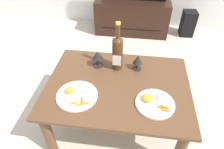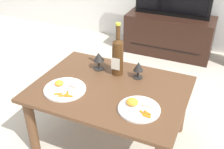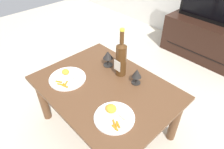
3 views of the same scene
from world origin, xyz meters
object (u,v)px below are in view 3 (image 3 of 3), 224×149
tv_stand (205,40)px  goblet_left (108,56)px  dinner_plate_left (68,78)px  dining_table (105,95)px  dinner_plate_right (114,116)px  goblet_right (137,74)px  wine_bottle (121,58)px

tv_stand → goblet_left: goblet_left is taller
dinner_plate_left → dining_table: bearing=30.1°
dinner_plate_right → goblet_left: bearing=141.6°
tv_stand → goblet_left: size_ratio=7.44×
dining_table → dinner_plate_right: dinner_plate_right is taller
goblet_right → dinner_plate_left: bearing=-138.3°
dinner_plate_left → dinner_plate_right: (0.53, 0.00, 0.00)m
goblet_left → wine_bottle: bearing=-2.4°
dining_table → dinner_plate_left: size_ratio=3.65×
goblet_left → goblet_right: 0.32m
dining_table → goblet_right: (0.13, 0.20, 0.17)m
wine_bottle → dinner_plate_right: wine_bottle is taller
wine_bottle → goblet_left: (-0.16, 0.01, -0.06)m
goblet_right → dinner_plate_right: (0.13, -0.36, -0.07)m
goblet_left → dinner_plate_left: 0.38m
wine_bottle → tv_stand: bearing=88.3°
wine_bottle → goblet_right: wine_bottle is taller
dinner_plate_left → wine_bottle: bearing=55.5°
tv_stand → wine_bottle: wine_bottle is taller
goblet_right → goblet_left: bearing=180.0°
tv_stand → dining_table: bearing=-90.6°
wine_bottle → dinner_plate_left: wine_bottle is taller
goblet_right → wine_bottle: bearing=-177.6°
goblet_left → goblet_right: bearing=0.0°
dinner_plate_left → dinner_plate_right: dinner_plate_right is taller
dinner_plate_left → goblet_left: bearing=77.2°
wine_bottle → dinner_plate_left: bearing=-124.5°
goblet_right → dining_table: bearing=-123.2°
wine_bottle → dinner_plate_right: size_ratio=1.52×
tv_stand → goblet_left: 1.56m
tv_stand → wine_bottle: (-0.04, -1.51, 0.40)m
dining_table → wine_bottle: size_ratio=2.64×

